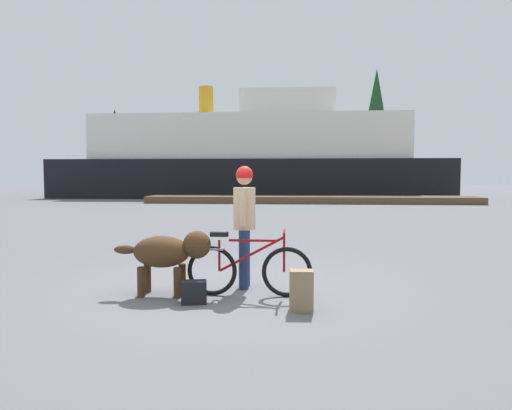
# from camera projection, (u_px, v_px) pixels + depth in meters

# --- Properties ---
(ground_plane) EXTENTS (160.00, 160.00, 0.00)m
(ground_plane) POSITION_uv_depth(u_px,v_px,m) (225.00, 291.00, 6.57)
(ground_plane) COLOR slate
(bicycle) EXTENTS (1.69, 0.44, 0.89)m
(bicycle) POSITION_uv_depth(u_px,v_px,m) (248.00, 269.00, 6.24)
(bicycle) COLOR black
(bicycle) RESTS_ON ground_plane
(person_cyclist) EXTENTS (0.32, 0.53, 1.77)m
(person_cyclist) POSITION_uv_depth(u_px,v_px,m) (244.00, 214.00, 6.69)
(person_cyclist) COLOR navy
(person_cyclist) RESTS_ON ground_plane
(dog) EXTENTS (1.34, 0.50, 0.89)m
(dog) POSITION_uv_depth(u_px,v_px,m) (169.00, 252.00, 6.28)
(dog) COLOR #472D19
(dog) RESTS_ON ground_plane
(backpack) EXTENTS (0.29, 0.21, 0.49)m
(backpack) POSITION_uv_depth(u_px,v_px,m) (301.00, 291.00, 5.57)
(backpack) COLOR #8C7251
(backpack) RESTS_ON ground_plane
(handbag_pannier) EXTENTS (0.35, 0.24, 0.29)m
(handbag_pannier) POSITION_uv_depth(u_px,v_px,m) (194.00, 292.00, 5.90)
(handbag_pannier) COLOR black
(handbag_pannier) RESTS_ON ground_plane
(dock_pier) EXTENTS (19.33, 2.72, 0.40)m
(dock_pier) POSITION_uv_depth(u_px,v_px,m) (310.00, 200.00, 27.50)
(dock_pier) COLOR brown
(dock_pier) RESTS_ON ground_plane
(ferry_boat) EXTENTS (28.23, 8.46, 8.36)m
(ferry_boat) POSITION_uv_depth(u_px,v_px,m) (252.00, 159.00, 35.30)
(ferry_boat) COLOR black
(ferry_boat) RESTS_ON ground_plane
(pine_tree_far_left) EXTENTS (4.29, 4.29, 8.50)m
(pine_tree_far_left) POSITION_uv_depth(u_px,v_px,m) (115.00, 139.00, 48.45)
(pine_tree_far_left) COLOR #4C331E
(pine_tree_far_left) RESTS_ON ground_plane
(pine_tree_center) EXTENTS (2.99, 2.99, 9.73)m
(pine_tree_center) POSITION_uv_depth(u_px,v_px,m) (309.00, 133.00, 47.32)
(pine_tree_center) COLOR #4C331E
(pine_tree_center) RESTS_ON ground_plane
(pine_tree_far_right) EXTENTS (3.58, 3.58, 12.05)m
(pine_tree_far_right) POSITION_uv_depth(u_px,v_px,m) (376.00, 120.00, 45.35)
(pine_tree_far_right) COLOR #4C331E
(pine_tree_far_right) RESTS_ON ground_plane
(pine_tree_mid_back) EXTENTS (3.99, 3.99, 10.96)m
(pine_tree_mid_back) POSITION_uv_depth(u_px,v_px,m) (203.00, 132.00, 53.06)
(pine_tree_mid_back) COLOR #4C331E
(pine_tree_mid_back) RESTS_ON ground_plane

